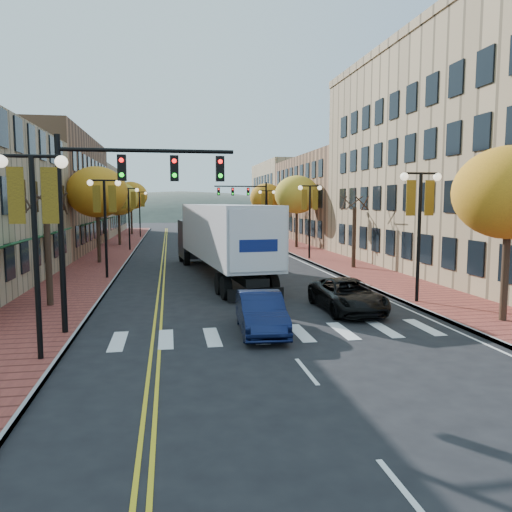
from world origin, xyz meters
name	(u,v)px	position (x,y,z in m)	size (l,w,h in m)	color
ground	(290,350)	(0.00, 0.00, 0.00)	(200.00, 200.00, 0.00)	black
sidewalk_left	(112,252)	(-9.00, 32.50, 0.07)	(4.00, 85.00, 0.15)	brown
sidewalk_right	(300,249)	(9.00, 32.50, 0.07)	(4.00, 85.00, 0.15)	brown
building_left_mid	(28,194)	(-17.00, 36.00, 5.50)	(12.00, 24.00, 11.00)	brown
building_left_far	(76,202)	(-17.00, 61.00, 4.75)	(12.00, 26.00, 9.50)	#9E8966
building_right_near	(499,161)	(18.50, 16.00, 7.50)	(15.00, 28.00, 15.00)	#997F5B
building_right_mid	(357,200)	(18.50, 42.00, 5.00)	(15.00, 24.00, 10.00)	brown
building_right_far	(307,197)	(18.50, 64.00, 5.50)	(15.00, 20.00, 11.00)	#9E8966
tree_left_a	(48,258)	(-9.00, 8.00, 2.25)	(0.28, 0.28, 4.20)	#382619
tree_left_b	(97,192)	(-9.00, 24.00, 5.45)	(4.48, 4.48, 7.21)	#382619
tree_left_c	(118,199)	(-9.00, 40.00, 5.05)	(4.16, 4.16, 6.69)	#382619
tree_left_d	(131,196)	(-9.00, 58.00, 5.60)	(4.61, 4.61, 7.42)	#382619
tree_right_a	(509,193)	(9.00, 2.00, 5.05)	(4.16, 4.16, 6.69)	#382619
tree_right_b	(354,237)	(9.00, 18.00, 2.25)	(0.28, 0.28, 4.20)	#382619
tree_right_c	(297,195)	(9.00, 34.00, 5.45)	(4.48, 4.48, 7.21)	#382619
tree_right_d	(266,198)	(9.00, 50.00, 5.29)	(4.35, 4.35, 7.00)	#382619
lamp_left_a	(34,217)	(-7.50, 0.00, 4.29)	(1.96, 0.36, 6.05)	black
lamp_left_b	(105,209)	(-7.50, 16.00, 4.29)	(1.96, 0.36, 6.05)	black
lamp_left_c	(129,206)	(-7.50, 34.00, 4.29)	(1.96, 0.36, 6.05)	black
lamp_left_d	(140,205)	(-7.50, 52.00, 4.29)	(1.96, 0.36, 6.05)	black
lamp_right_a	(420,211)	(7.50, 6.00, 4.29)	(1.96, 0.36, 6.05)	black
lamp_right_b	(310,207)	(7.50, 24.00, 4.29)	(1.96, 0.36, 6.05)	black
lamp_right_c	(267,206)	(7.50, 42.00, 4.29)	(1.96, 0.36, 6.05)	black
traffic_mast_near	(117,196)	(-5.48, 3.00, 4.92)	(6.10, 0.35, 7.00)	black
traffic_mast_far	(250,200)	(5.48, 42.00, 4.92)	(6.10, 0.34, 7.00)	black
semi_truck	(219,235)	(-0.65, 16.12, 2.66)	(4.81, 18.41, 4.55)	black
navy_sedan	(261,313)	(-0.50, 2.33, 0.73)	(1.54, 4.42, 1.45)	#0D1537
black_suv	(347,295)	(3.83, 5.19, 0.70)	(2.31, 5.02, 1.39)	black
car_far_white	(192,231)	(-0.55, 55.37, 0.66)	(1.55, 3.85, 1.31)	silver
car_far_silver	(197,228)	(0.50, 63.93, 0.59)	(1.66, 4.08, 1.18)	#A7A7AF
car_far_oncoming	(195,226)	(0.50, 68.93, 0.65)	(1.38, 3.97, 1.31)	#ACACB4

